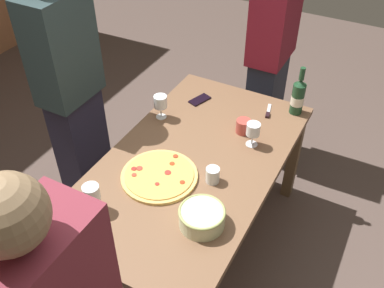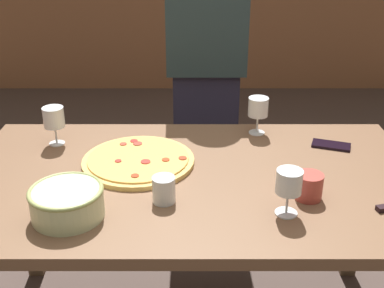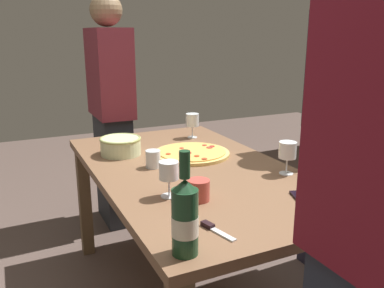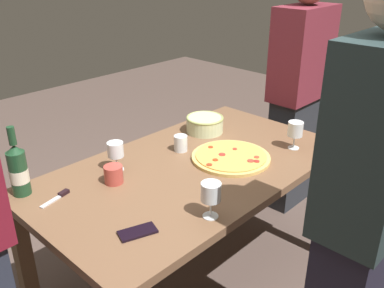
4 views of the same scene
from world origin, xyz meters
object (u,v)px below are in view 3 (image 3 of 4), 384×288
object	(u,v)px
wine_glass_far_left	(287,152)
pizza_knife	(214,229)
dining_table	(192,186)
cup_ceramic	(199,190)
serving_bowl	(121,145)
wine_glass_by_bottle	(169,172)
person_guest_right	(112,113)
person_guest_left	(341,124)
cell_phone	(304,198)
cup_amber	(153,159)
wine_bottle	(185,217)
wine_glass_near_pizza	(192,120)
pizza	(192,153)

from	to	relation	value
wine_glass_far_left	pizza_knife	xyz separation A→B (m)	(0.35, -0.57, -0.10)
dining_table	cup_ceramic	size ratio (longest dim) A/B	18.42
dining_table	serving_bowl	xyz separation A→B (m)	(-0.37, -0.25, 0.14)
wine_glass_by_bottle	person_guest_right	distance (m)	1.44
dining_table	person_guest_left	size ratio (longest dim) A/B	0.92
person_guest_left	person_guest_right	size ratio (longest dim) A/B	1.06
pizza_knife	person_guest_left	world-z (taller)	person_guest_left
cell_phone	person_guest_right	bearing A→B (deg)	120.17
serving_bowl	cup_amber	distance (m)	0.29
dining_table	wine_bottle	size ratio (longest dim) A/B	5.04
cell_phone	pizza_knife	distance (m)	0.45
wine_glass_by_bottle	wine_glass_near_pizza	bearing A→B (deg)	148.94
pizza	wine_glass_far_left	xyz separation A→B (m)	(0.46, 0.27, 0.10)
wine_glass_near_pizza	person_guest_right	world-z (taller)	person_guest_right
dining_table	pizza	size ratio (longest dim) A/B	3.96
serving_bowl	person_guest_right	distance (m)	0.79
wine_bottle	person_guest_right	xyz separation A→B (m)	(-1.85, 0.26, -0.04)
cup_amber	cell_phone	distance (m)	0.74
wine_bottle	wine_glass_near_pizza	size ratio (longest dim) A/B	2.09
serving_bowl	wine_glass_by_bottle	world-z (taller)	wine_glass_by_bottle
cell_phone	wine_glass_by_bottle	bearing A→B (deg)	170.48
wine_glass_near_pizza	cup_ceramic	size ratio (longest dim) A/B	1.75
cell_phone	dining_table	bearing A→B (deg)	132.42
serving_bowl	pizza_knife	world-z (taller)	serving_bowl
cup_amber	dining_table	bearing A→B (deg)	62.35
wine_bottle	wine_glass_far_left	world-z (taller)	wine_bottle
wine_bottle	wine_glass_far_left	size ratio (longest dim) A/B	2.07
cup_amber	person_guest_right	xyz separation A→B (m)	(-1.06, 0.07, 0.03)
cell_phone	person_guest_right	world-z (taller)	person_guest_right
wine_bottle	person_guest_left	world-z (taller)	person_guest_left
cup_ceramic	cell_phone	world-z (taller)	cup_ceramic
wine_glass_by_bottle	cup_amber	world-z (taller)	wine_glass_by_bottle
cup_amber	pizza	bearing A→B (deg)	112.36
wine_bottle	wine_glass_by_bottle	size ratio (longest dim) A/B	2.17
wine_glass_far_left	wine_bottle	bearing A→B (deg)	-58.44
pizza	cup_amber	bearing A→B (deg)	-67.64
wine_glass_by_bottle	dining_table	bearing A→B (deg)	140.25
wine_bottle	serving_bowl	bearing A→B (deg)	174.17
serving_bowl	wine_glass_near_pizza	xyz separation A→B (m)	(-0.16, 0.50, 0.06)
serving_bowl	cell_phone	world-z (taller)	serving_bowl
wine_bottle	person_guest_right	world-z (taller)	person_guest_right
person_guest_left	person_guest_right	world-z (taller)	person_guest_left
serving_bowl	wine_glass_near_pizza	distance (m)	0.53
cell_phone	pizza_knife	size ratio (longest dim) A/B	0.94
cell_phone	serving_bowl	bearing A→B (deg)	137.09
dining_table	cup_amber	bearing A→B (deg)	-117.65
cup_amber	pizza_knife	size ratio (longest dim) A/B	0.56
serving_bowl	wine_bottle	size ratio (longest dim) A/B	0.69
serving_bowl	cup_ceramic	distance (m)	0.74
wine_bottle	cup_amber	xyz separation A→B (m)	(-0.79, 0.19, -0.08)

